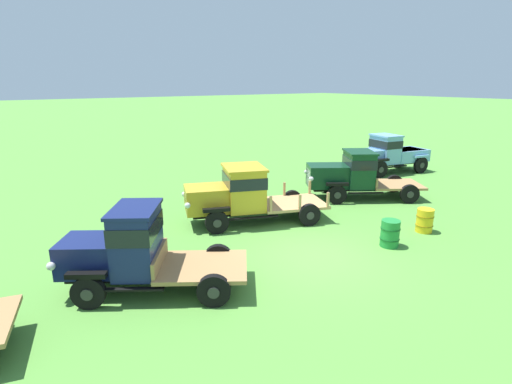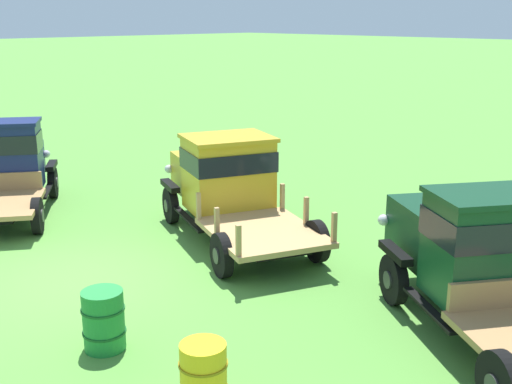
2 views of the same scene
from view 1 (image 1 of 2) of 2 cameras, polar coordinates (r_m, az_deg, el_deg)
The scene contains 7 objects.
ground_plane at distance 12.22m, azimuth 8.23°, elevation -8.91°, with size 240.00×240.00×0.00m, color #518E38.
vintage_truck_second_in_line at distance 10.27m, azimuth -17.12°, elevation -7.80°, with size 4.66×3.87×2.14m.
vintage_truck_midrow_center at distance 14.45m, azimuth -2.32°, elevation -0.18°, with size 5.46×3.57×2.09m.
vintage_truck_far_side at distance 18.03m, azimuth 13.60°, elevation 2.51°, with size 5.11×4.17×2.11m.
vintage_truck_back_of_row at distance 23.77m, azimuth 18.50°, elevation 5.25°, with size 4.77×2.68×2.17m.
oil_drum_beside_row at distance 14.91m, azimuth 22.96°, elevation -3.76°, with size 0.58×0.58×0.82m.
oil_drum_near_fence at distance 13.23m, azimuth 18.60°, elevation -5.62°, with size 0.60×0.60×0.86m.
Camera 1 is at (-7.83, -7.91, 5.03)m, focal length 28.00 mm.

